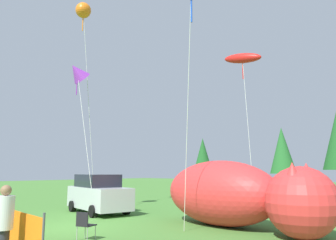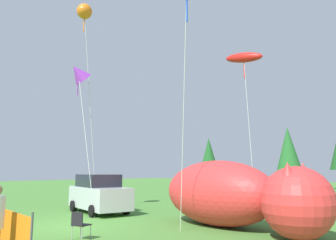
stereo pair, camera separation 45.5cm
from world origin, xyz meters
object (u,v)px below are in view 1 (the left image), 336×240
(inflatable_cat, at_px, (235,196))
(spectator_in_green_shirt, at_px, (4,224))
(kite_orange_flower, at_px, (83,11))
(parked_car, at_px, (98,194))
(kite_purple_delta, at_px, (77,72))
(kite_red_lizard, at_px, (242,59))
(folding_chair, at_px, (85,223))

(inflatable_cat, distance_m, spectator_in_green_shirt, 8.14)
(inflatable_cat, relative_size, kite_orange_flower, 0.61)
(parked_car, xyz_separation_m, kite_orange_flower, (-1.84, -0.21, 10.64))
(spectator_in_green_shirt, relative_size, kite_purple_delta, 0.22)
(inflatable_cat, height_order, kite_purple_delta, kite_purple_delta)
(parked_car, height_order, kite_red_lizard, kite_red_lizard)
(inflatable_cat, bearing_deg, folding_chair, -106.43)
(spectator_in_green_shirt, height_order, kite_orange_flower, kite_orange_flower)
(kite_purple_delta, bearing_deg, folding_chair, -27.70)
(folding_chair, height_order, kite_red_lizard, kite_red_lizard)
(folding_chair, distance_m, kite_purple_delta, 10.40)
(parked_car, bearing_deg, spectator_in_green_shirt, -35.82)
(parked_car, height_order, spectator_in_green_shirt, parked_car)
(folding_chair, bearing_deg, spectator_in_green_shirt, -173.01)
(inflatable_cat, bearing_deg, parked_car, -165.42)
(folding_chair, xyz_separation_m, kite_purple_delta, (-6.74, 3.54, 7.08))
(spectator_in_green_shirt, height_order, kite_red_lizard, kite_red_lizard)
(spectator_in_green_shirt, bearing_deg, kite_orange_flower, 140.84)
(folding_chair, bearing_deg, parked_car, 33.06)
(parked_car, xyz_separation_m, folding_chair, (5.29, -4.20, -0.43))
(kite_red_lizard, relative_size, kite_purple_delta, 1.13)
(folding_chair, xyz_separation_m, kite_orange_flower, (-7.14, 3.99, 11.07))
(folding_chair, relative_size, inflatable_cat, 0.12)
(parked_car, relative_size, kite_red_lizard, 0.49)
(folding_chair, bearing_deg, kite_orange_flower, 42.25)
(kite_orange_flower, bearing_deg, spectator_in_green_shirt, -39.16)
(inflatable_cat, bearing_deg, kite_orange_flower, -165.51)
(parked_car, distance_m, spectator_in_green_shirt, 9.83)
(inflatable_cat, bearing_deg, kite_red_lizard, 123.58)
(kite_orange_flower, distance_m, kite_red_lizard, 9.98)
(inflatable_cat, height_order, kite_orange_flower, kite_orange_flower)
(spectator_in_green_shirt, height_order, kite_purple_delta, kite_purple_delta)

